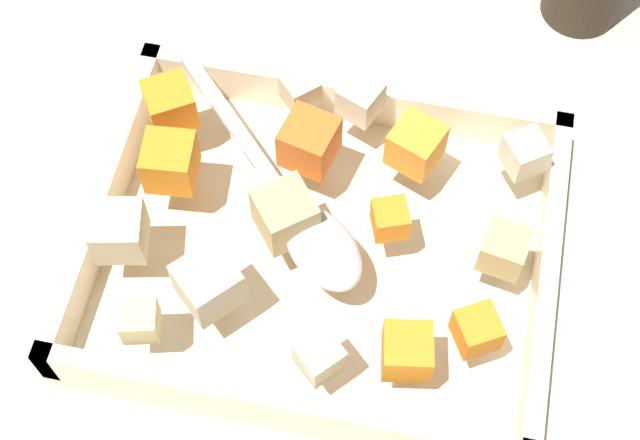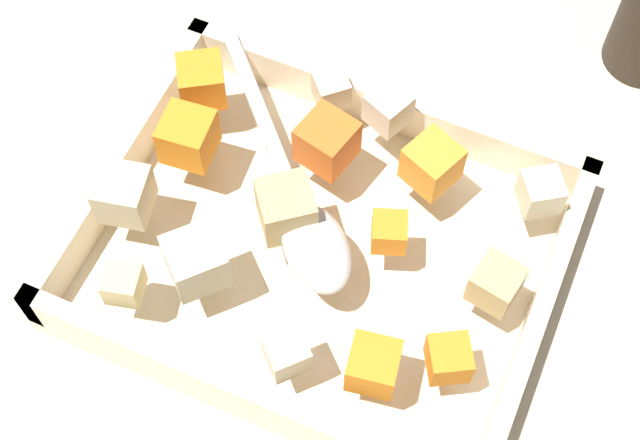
# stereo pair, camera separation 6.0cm
# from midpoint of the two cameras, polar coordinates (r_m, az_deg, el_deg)

# --- Properties ---
(ground_plane) EXTENTS (4.00, 4.00, 0.00)m
(ground_plane) POSITION_cam_midpoint_polar(r_m,az_deg,el_deg) (0.66, 2.83, -1.25)
(ground_plane) COLOR #BCB29E
(baking_dish) EXTENTS (0.31, 0.25, 0.05)m
(baking_dish) POSITION_cam_midpoint_polar(r_m,az_deg,el_deg) (0.64, 2.67, -2.19)
(baking_dish) COLOR beige
(baking_dish) RESTS_ON ground_plane
(carrot_chunk_front_center) EXTENTS (0.03, 0.03, 0.02)m
(carrot_chunk_front_center) POSITION_cam_midpoint_polar(r_m,az_deg,el_deg) (0.57, 10.80, -8.51)
(carrot_chunk_front_center) COLOR orange
(carrot_chunk_front_center) RESTS_ON baking_dish
(carrot_chunk_corner_nw) EXTENTS (0.03, 0.03, 0.03)m
(carrot_chunk_corner_nw) POSITION_cam_midpoint_polar(r_m,az_deg,el_deg) (0.56, 6.35, -9.02)
(carrot_chunk_corner_nw) COLOR orange
(carrot_chunk_corner_nw) RESTS_ON baking_dish
(carrot_chunk_far_left) EXTENTS (0.04, 0.04, 0.03)m
(carrot_chunk_far_left) POSITION_cam_midpoint_polar(r_m,az_deg,el_deg) (0.63, -5.43, 4.51)
(carrot_chunk_far_left) COLOR orange
(carrot_chunk_far_left) RESTS_ON baking_dish
(carrot_chunk_heap_side) EXTENTS (0.04, 0.04, 0.03)m
(carrot_chunk_heap_side) POSITION_cam_midpoint_polar(r_m,az_deg,el_deg) (0.65, -4.55, 8.13)
(carrot_chunk_heap_side) COLOR orange
(carrot_chunk_heap_side) RESTS_ON baking_dish
(carrot_chunk_corner_ne) EXTENTS (0.04, 0.04, 0.03)m
(carrot_chunk_corner_ne) POSITION_cam_midpoint_polar(r_m,az_deg,el_deg) (0.62, 3.18, 4.50)
(carrot_chunk_corner_ne) COLOR orange
(carrot_chunk_corner_ne) RESTS_ON baking_dish
(carrot_chunk_mid_left) EXTENTS (0.04, 0.04, 0.03)m
(carrot_chunk_mid_left) POSITION_cam_midpoint_polar(r_m,az_deg,el_deg) (0.62, 9.52, 3.12)
(carrot_chunk_mid_left) COLOR orange
(carrot_chunk_mid_left) RESTS_ON baking_dish
(carrot_chunk_far_right) EXTENTS (0.03, 0.03, 0.02)m
(carrot_chunk_far_right) POSITION_cam_midpoint_polar(r_m,az_deg,el_deg) (0.60, 7.06, -1.00)
(carrot_chunk_far_right) COLOR orange
(carrot_chunk_far_right) RESTS_ON baking_dish
(potato_chunk_back_center) EXTENTS (0.05, 0.05, 0.03)m
(potato_chunk_back_center) POSITION_cam_midpoint_polar(r_m,az_deg,el_deg) (0.60, 0.80, 0.46)
(potato_chunk_back_center) COLOR tan
(potato_chunk_back_center) RESTS_ON baking_dish
(potato_chunk_corner_sw) EXTENTS (0.03, 0.03, 0.02)m
(potato_chunk_corner_sw) POSITION_cam_midpoint_polar(r_m,az_deg,el_deg) (0.59, -8.93, -4.11)
(potato_chunk_corner_sw) COLOR #E0CC89
(potato_chunk_corner_sw) RESTS_ON baking_dish
(potato_chunk_corner_se) EXTENTS (0.03, 0.03, 0.02)m
(potato_chunk_corner_se) POSITION_cam_midpoint_polar(r_m,az_deg,el_deg) (0.56, 1.05, -8.34)
(potato_chunk_corner_se) COLOR beige
(potato_chunk_corner_se) RESTS_ON baking_dish
(potato_chunk_near_right) EXTENTS (0.04, 0.04, 0.03)m
(potato_chunk_near_right) POSITION_cam_midpoint_polar(r_m,az_deg,el_deg) (0.61, -9.02, 1.28)
(potato_chunk_near_right) COLOR beige
(potato_chunk_near_right) RESTS_ON baking_dish
(potato_chunk_mid_right) EXTENTS (0.03, 0.03, 0.03)m
(potato_chunk_mid_right) POSITION_cam_midpoint_polar(r_m,az_deg,el_deg) (0.59, 13.44, -4.03)
(potato_chunk_mid_right) COLOR tan
(potato_chunk_mid_right) RESTS_ON baking_dish
(potato_chunk_under_handle) EXTENTS (0.03, 0.03, 0.02)m
(potato_chunk_under_handle) POSITION_cam_midpoint_polar(r_m,az_deg,el_deg) (0.63, 15.84, 1.38)
(potato_chunk_under_handle) COLOR beige
(potato_chunk_under_handle) RESTS_ON baking_dish
(potato_chunk_near_spoon) EXTENTS (0.03, 0.03, 0.02)m
(potato_chunk_near_spoon) POSITION_cam_midpoint_polar(r_m,az_deg,el_deg) (0.65, 3.33, 7.66)
(potato_chunk_near_spoon) COLOR beige
(potato_chunk_near_spoon) RESTS_ON baking_dish
(parsnip_chunk_rim_edge) EXTENTS (0.05, 0.05, 0.03)m
(parsnip_chunk_rim_edge) POSITION_cam_midpoint_polar(r_m,az_deg,el_deg) (0.58, -4.60, -2.77)
(parsnip_chunk_rim_edge) COLOR beige
(parsnip_chunk_rim_edge) RESTS_ON baking_dish
(parsnip_chunk_center) EXTENTS (0.03, 0.03, 0.03)m
(parsnip_chunk_center) POSITION_cam_midpoint_polar(r_m,az_deg,el_deg) (0.65, 6.81, 6.47)
(parsnip_chunk_center) COLOR beige
(parsnip_chunk_center) RESTS_ON baking_dish
(serving_spoon) EXTENTS (0.17, 0.18, 0.02)m
(serving_spoon) POSITION_cam_midpoint_polar(r_m,az_deg,el_deg) (0.60, 2.19, -0.92)
(serving_spoon) COLOR silver
(serving_spoon) RESTS_ON baking_dish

